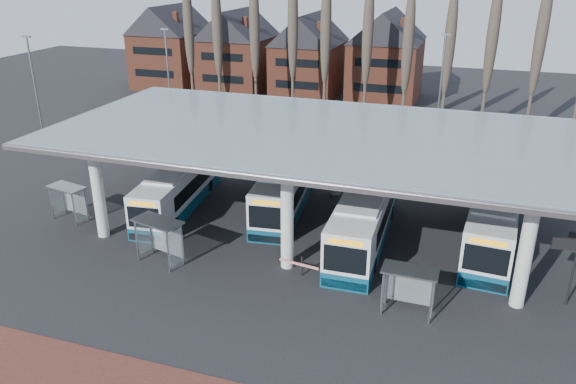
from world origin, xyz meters
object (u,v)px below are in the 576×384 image
(bus_2, at_px, (365,217))
(bus_1, at_px, (287,186))
(shelter_2, at_px, (410,280))
(shelter_1, at_px, (160,231))
(shelter_0, at_px, (69,195))
(bus_0, at_px, (179,188))
(bus_3, at_px, (494,218))

(bus_2, bearing_deg, bus_1, 150.22)
(bus_2, xyz_separation_m, shelter_2, (3.48, -6.86, 0.21))
(shelter_1, bearing_deg, shelter_0, 174.15)
(bus_2, bearing_deg, shelter_0, -171.96)
(bus_2, bearing_deg, bus_0, 174.87)
(shelter_1, relative_size, shelter_2, 1.15)
(bus_2, bearing_deg, shelter_2, -64.39)
(bus_3, height_order, shelter_2, bus_3)
(bus_3, bearing_deg, bus_0, -171.98)
(shelter_1, bearing_deg, bus_3, 39.62)
(bus_1, relative_size, bus_2, 0.97)
(bus_1, xyz_separation_m, bus_3, (13.44, -1.07, 0.06))
(bus_0, bearing_deg, shelter_0, -152.13)
(shelter_2, bearing_deg, shelter_0, 171.94)
(bus_3, bearing_deg, bus_2, -158.84)
(bus_3, bearing_deg, shelter_0, -164.28)
(shelter_0, relative_size, shelter_2, 1.02)
(shelter_1, xyz_separation_m, shelter_2, (13.81, -0.65, -0.12))
(bus_1, relative_size, bus_3, 0.97)
(bus_3, distance_m, shelter_0, 26.76)
(shelter_1, bearing_deg, bus_1, 80.10)
(bus_3, height_order, shelter_0, bus_3)
(bus_1, height_order, bus_3, bus_3)
(bus_1, xyz_separation_m, shelter_1, (-4.23, -9.51, 0.40))
(bus_1, bearing_deg, shelter_0, -159.81)
(bus_1, bearing_deg, shelter_1, -120.45)
(bus_2, height_order, shelter_0, bus_2)
(bus_1, bearing_deg, bus_0, -167.19)
(bus_2, distance_m, shelter_0, 19.13)
(bus_3, distance_m, shelter_2, 9.88)
(shelter_0, distance_m, shelter_1, 9.09)
(bus_1, distance_m, shelter_1, 10.42)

